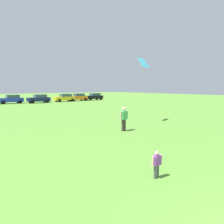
{
  "coord_description": "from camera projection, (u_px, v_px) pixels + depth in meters",
  "views": [
    {
      "loc": [
        -4.83,
        -0.76,
        3.17
      ],
      "look_at": [
        2.97,
        9.69,
        1.67
      ],
      "focal_mm": 34.98,
      "sensor_mm": 36.0,
      "label": 1
    }
  ],
  "objects": [
    {
      "name": "child_kite_flyer",
      "position": [
        157.0,
        162.0,
        7.56
      ],
      "size": [
        0.46,
        0.18,
        0.98
      ],
      "rotation": [
        0.0,
        0.0,
        -0.01
      ],
      "color": "#4C4C51",
      "rests_on": "ground"
    },
    {
      "name": "adult_bystander",
      "position": [
        124.0,
        117.0,
        15.69
      ],
      "size": [
        0.81,
        0.43,
        1.73
      ],
      "rotation": [
        0.0,
        0.0,
        0.22
      ],
      "color": "#3F3833",
      "rests_on": "ground"
    },
    {
      "name": "kite",
      "position": [
        143.0,
        63.0,
        19.2
      ],
      "size": [
        1.49,
        1.04,
        1.17
      ],
      "color": "#3FBFE5"
    },
    {
      "name": "parked_car_blue_2",
      "position": [
        11.0,
        99.0,
        41.73
      ],
      "size": [
        4.3,
        2.02,
        1.68
      ],
      "rotation": [
        0.0,
        0.0,
        3.14
      ],
      "color": "#1E38AD",
      "rests_on": "ground"
    },
    {
      "name": "parked_car_navy_3",
      "position": [
        39.0,
        99.0,
        43.48
      ],
      "size": [
        4.3,
        2.02,
        1.68
      ],
      "rotation": [
        0.0,
        0.0,
        3.14
      ],
      "color": "#141E4C",
      "rests_on": "ground"
    },
    {
      "name": "parked_car_yellow_4",
      "position": [
        65.0,
        98.0,
        47.36
      ],
      "size": [
        4.3,
        2.02,
        1.68
      ],
      "rotation": [
        0.0,
        0.0,
        3.14
      ],
      "color": "yellow",
      "rests_on": "ground"
    },
    {
      "name": "parked_car_orange_5",
      "position": [
        78.0,
        97.0,
        49.93
      ],
      "size": [
        4.3,
        2.02,
        1.68
      ],
      "rotation": [
        0.0,
        0.0,
        3.14
      ],
      "color": "orange",
      "rests_on": "ground"
    },
    {
      "name": "parked_car_black_6",
      "position": [
        94.0,
        97.0,
        52.88
      ],
      "size": [
        4.3,
        2.02,
        1.68
      ],
      "rotation": [
        0.0,
        0.0,
        3.14
      ],
      "color": "black",
      "rests_on": "ground"
    }
  ]
}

